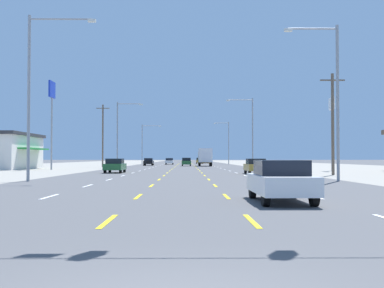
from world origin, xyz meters
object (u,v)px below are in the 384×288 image
object	(u,v)px
sedan_inner_left_farthest	(169,161)
streetlight_left_row_2	(144,141)
streetlight_left_row_0	(35,85)
pole_sign_left_row_2	(52,101)
streetlight_right_row_0	(333,92)
hatchback_inner_right_distant_a	(199,161)
sedan_far_left_farther	(149,162)
sedan_far_left_mid	(115,165)
streetlight_left_row_1	(120,130)
streetlight_right_row_2	(227,140)
box_truck_inner_right_midfar	(205,156)
pole_sign_right_row_1	(332,117)
hatchback_center_turn_far	(186,162)
sedan_inner_right_nearest	(281,180)
sedan_far_right_near	(256,166)
streetlight_right_row_1	(250,128)

from	to	relation	value
sedan_inner_left_farthest	streetlight_left_row_2	xyz separation A→B (m)	(-6.02, 3.33, 4.71)
sedan_inner_left_farthest	streetlight_left_row_0	size ratio (longest dim) A/B	0.41
pole_sign_left_row_2	streetlight_right_row_0	size ratio (longest dim) A/B	1.10
hatchback_inner_right_distant_a	sedan_far_left_farther	bearing A→B (deg)	-109.71
sedan_far_left_mid	hatchback_inner_right_distant_a	world-z (taller)	hatchback_inner_right_distant_a
pole_sign_left_row_2	streetlight_left_row_1	distance (m)	13.07
sedan_inner_left_farthest	hatchback_inner_right_distant_a	bearing A→B (deg)	65.21
streetlight_left_row_1	streetlight_right_row_2	distance (m)	45.56
box_truck_inner_right_midfar	sedan_inner_left_farthest	xyz separation A→B (m)	(-7.27, 21.17, -1.08)
sedan_far_left_mid	streetlight_left_row_0	xyz separation A→B (m)	(-2.62, -17.99, 5.53)
pole_sign_right_row_1	streetlight_right_row_2	xyz separation A→B (m)	(-7.59, 56.83, -0.70)
hatchback_center_turn_far	sedan_far_left_farther	xyz separation A→B (m)	(-7.44, 5.44, -0.03)
sedan_far_left_mid	sedan_far_left_farther	world-z (taller)	same
sedan_inner_right_nearest	streetlight_right_row_0	size ratio (longest dim) A/B	0.44
sedan_inner_right_nearest	box_truck_inner_right_midfar	size ratio (longest dim) A/B	0.62
hatchback_center_turn_far	streetlight_left_row_0	world-z (taller)	streetlight_left_row_0
sedan_far_right_near	hatchback_center_turn_far	xyz separation A→B (m)	(-6.56, 44.39, 0.03)
sedan_far_left_mid	streetlight_right_row_1	bearing A→B (deg)	53.89
hatchback_inner_right_distant_a	streetlight_right_row_0	distance (m)	94.99
hatchback_inner_right_distant_a	streetlight_left_row_2	bearing A→B (deg)	-136.99
hatchback_inner_right_distant_a	streetlight_left_row_2	distance (m)	18.75
sedan_far_right_near	hatchback_center_turn_far	world-z (taller)	hatchback_center_turn_far
streetlight_left_row_1	streetlight_left_row_0	bearing A→B (deg)	-89.93
pole_sign_left_row_2	streetlight_left_row_1	xyz separation A→B (m)	(7.33, 10.36, -3.11)
box_truck_inner_right_midfar	streetlight_right_row_2	size ratio (longest dim) A/B	0.72
sedan_far_right_near	sedan_inner_left_farthest	world-z (taller)	same
hatchback_inner_right_distant_a	streetlight_left_row_0	xyz separation A→B (m)	(-13.37, -94.65, 5.51)
sedan_inner_right_nearest	sedan_far_left_mid	xyz separation A→B (m)	(-10.55, 32.94, 0.00)
box_truck_inner_right_midfar	streetlight_left_row_2	world-z (taller)	streetlight_left_row_2
streetlight_right_row_1	streetlight_left_row_2	world-z (taller)	streetlight_right_row_1
sedan_far_left_farther	streetlight_right_row_0	bearing A→B (deg)	-75.15
box_truck_inner_right_midfar	sedan_far_left_mid	bearing A→B (deg)	-105.13
box_truck_inner_right_midfar	pole_sign_left_row_2	size ratio (longest dim) A/B	0.63
pole_sign_left_row_2	streetlight_left_row_2	bearing A→B (deg)	81.75
streetlight_right_row_1	pole_sign_right_row_1	bearing A→B (deg)	-64.06
box_truck_inner_right_midfar	pole_sign_right_row_1	bearing A→B (deg)	-66.94
streetlight_left_row_0	streetlight_right_row_2	distance (m)	84.55
sedan_inner_left_farthest	hatchback_inner_right_distant_a	size ratio (longest dim) A/B	1.15
streetlight_right_row_1	streetlight_left_row_2	size ratio (longest dim) A/B	1.13
sedan_far_right_near	streetlight_left_row_2	size ratio (longest dim) A/B	0.48
hatchback_inner_right_distant_a	streetlight_left_row_1	world-z (taller)	streetlight_left_row_1
hatchback_center_turn_far	streetlight_right_row_1	distance (m)	20.84
streetlight_left_row_2	hatchback_inner_right_distant_a	bearing A→B (deg)	43.01
box_truck_inner_right_midfar	streetlight_right_row_1	size ratio (longest dim) A/B	0.68
sedan_inner_right_nearest	streetlight_left_row_2	size ratio (longest dim) A/B	0.48
sedan_far_right_near	hatchback_inner_right_distant_a	bearing A→B (deg)	92.24
sedan_inner_left_farthest	streetlight_right_row_1	size ratio (longest dim) A/B	0.43
sedan_far_left_farther	streetlight_right_row_0	size ratio (longest dim) A/B	0.44
sedan_far_left_farther	streetlight_left_row_2	xyz separation A→B (m)	(-2.42, 17.94, 4.71)
hatchback_center_turn_far	hatchback_inner_right_distant_a	world-z (taller)	same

